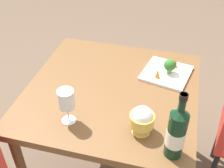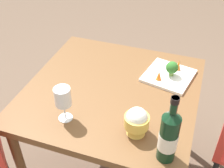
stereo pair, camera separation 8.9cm
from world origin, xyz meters
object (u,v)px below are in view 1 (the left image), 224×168
serving_plate (166,73)px  carrot_garnish_left (175,62)px  rice_bowl (142,120)px  wine_glass (66,100)px  broccoli_floret (170,65)px  carrot_garnish_right (158,74)px  wine_bottle (176,132)px

serving_plate → carrot_garnish_left: size_ratio=4.78×
rice_bowl → serving_plate: size_ratio=0.48×
wine_glass → rice_bowl: 0.34m
serving_plate → broccoli_floret: broccoli_floret is taller
rice_bowl → serving_plate: (-0.47, 0.06, -0.07)m
rice_bowl → serving_plate: rice_bowl is taller
broccoli_floret → carrot_garnish_right: 0.09m
serving_plate → carrot_garnish_right: (0.07, -0.04, 0.03)m
wine_bottle → broccoli_floret: size_ratio=3.76×
rice_bowl → wine_glass: bearing=-86.7°
wine_glass → serving_plate: bearing=140.4°
wine_glass → broccoli_floret: 0.64m
wine_bottle → rice_bowl: wine_bottle is taller
wine_glass → carrot_garnish_right: (-0.42, 0.36, -0.09)m
wine_bottle → broccoli_floret: (-0.55, -0.07, -0.06)m
rice_bowl → serving_plate: 0.47m
carrot_garnish_left → wine_bottle: bearing=4.2°
carrot_garnish_left → wine_glass: bearing=-38.7°
wine_glass → carrot_garnish_right: bearing=139.7°
broccoli_floret → carrot_garnish_left: broccoli_floret is taller
broccoli_floret → wine_bottle: bearing=7.5°
serving_plate → carrot_garnish_right: carrot_garnish_right is taller
wine_glass → broccoli_floret: (-0.48, 0.41, -0.06)m
serving_plate → carrot_garnish_right: 0.09m
wine_glass → rice_bowl: wine_glass is taller
rice_bowl → carrot_garnish_right: 0.40m
wine_bottle → rice_bowl: bearing=-120.6°
rice_bowl → carrot_garnish_right: size_ratio=2.68×
wine_bottle → serving_plate: 0.57m
wine_bottle → broccoli_floret: 0.56m
rice_bowl → carrot_garnish_left: bearing=169.0°
serving_plate → carrot_garnish_right: size_ratio=5.60×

